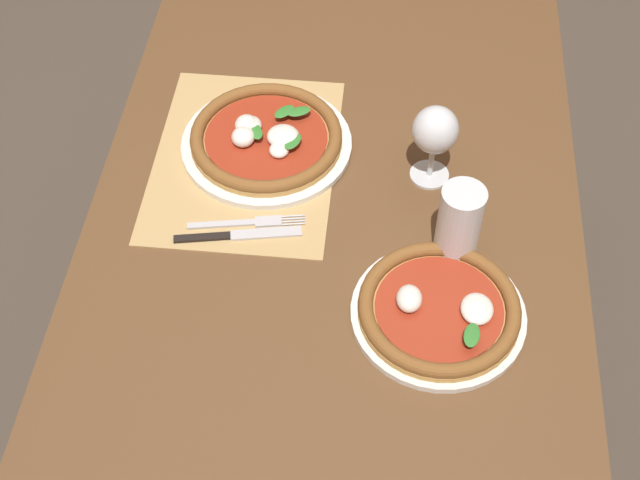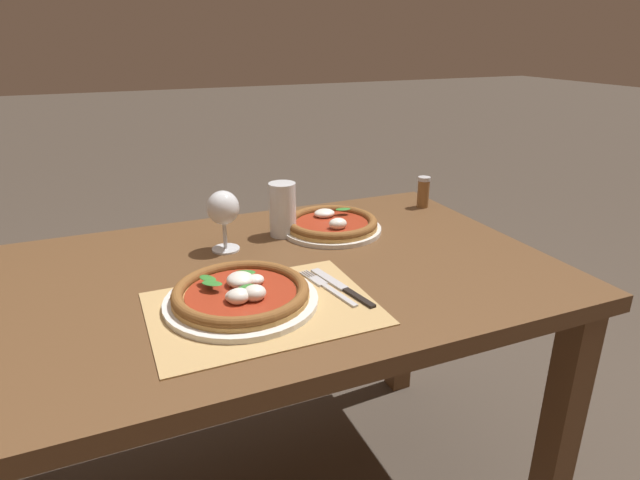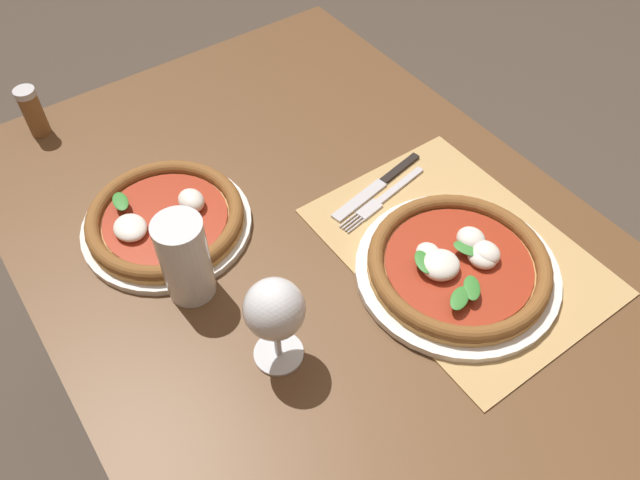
# 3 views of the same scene
# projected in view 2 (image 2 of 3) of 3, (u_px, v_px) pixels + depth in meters

# --- Properties ---
(dining_table) EXTENTS (1.47, 0.85, 0.74)m
(dining_table) POSITION_uv_depth(u_px,v_px,m) (242.00, 314.00, 1.25)
(dining_table) COLOR brown
(dining_table) RESTS_ON ground
(paper_placemat) EXTENTS (0.44, 0.33, 0.00)m
(paper_placemat) POSITION_uv_depth(u_px,v_px,m) (260.00, 309.00, 1.06)
(paper_placemat) COLOR tan
(paper_placemat) RESTS_ON dining_table
(pizza_near) EXTENTS (0.31, 0.31, 0.05)m
(pizza_near) POSITION_uv_depth(u_px,v_px,m) (241.00, 294.00, 1.07)
(pizza_near) COLOR silver
(pizza_near) RESTS_ON paper_placemat
(pizza_far) EXTENTS (0.27, 0.27, 0.05)m
(pizza_far) POSITION_uv_depth(u_px,v_px,m) (332.00, 224.00, 1.47)
(pizza_far) COLOR silver
(pizza_far) RESTS_ON dining_table
(wine_glass) EXTENTS (0.08, 0.08, 0.16)m
(wine_glass) POSITION_uv_depth(u_px,v_px,m) (223.00, 210.00, 1.31)
(wine_glass) COLOR silver
(wine_glass) RESTS_ON dining_table
(pint_glass) EXTENTS (0.07, 0.07, 0.15)m
(pint_glass) POSITION_uv_depth(u_px,v_px,m) (283.00, 210.00, 1.43)
(pint_glass) COLOR silver
(pint_glass) RESTS_ON dining_table
(fork) EXTENTS (0.05, 0.20, 0.00)m
(fork) POSITION_uv_depth(u_px,v_px,m) (327.00, 287.00, 1.14)
(fork) COLOR #B7B7BC
(fork) RESTS_ON paper_placemat
(knife) EXTENTS (0.06, 0.21, 0.01)m
(knife) POSITION_uv_depth(u_px,v_px,m) (342.00, 287.00, 1.14)
(knife) COLOR black
(knife) RESTS_ON paper_placemat
(pepper_shaker) EXTENTS (0.04, 0.04, 0.10)m
(pepper_shaker) POSITION_uv_depth(u_px,v_px,m) (423.00, 192.00, 1.67)
(pepper_shaker) COLOR brown
(pepper_shaker) RESTS_ON dining_table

